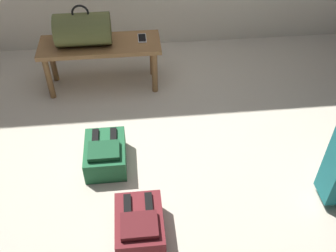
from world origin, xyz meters
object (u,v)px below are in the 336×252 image
at_px(backpack_green, 105,154).
at_px(backpack_maroon, 140,226).
at_px(cell_phone, 142,38).
at_px(bench, 100,50).
at_px(duffel_bag_olive, 83,29).

height_order(backpack_green, backpack_maroon, same).
bearing_deg(backpack_maroon, cell_phone, 85.88).
height_order(bench, cell_phone, cell_phone).
bearing_deg(bench, duffel_bag_olive, 180.00).
distance_m(duffel_bag_olive, cell_phone, 0.49).
distance_m(bench, cell_phone, 0.36).
bearing_deg(bench, cell_phone, 6.45).
distance_m(duffel_bag_olive, backpack_green, 1.07).
distance_m(bench, backpack_green, 0.99).
relative_size(cell_phone, backpack_green, 0.38).
relative_size(bench, cell_phone, 6.94).
height_order(cell_phone, backpack_maroon, cell_phone).
bearing_deg(backpack_green, cell_phone, 71.93).
bearing_deg(cell_phone, backpack_green, -108.07).
bearing_deg(backpack_green, bench, 91.73).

